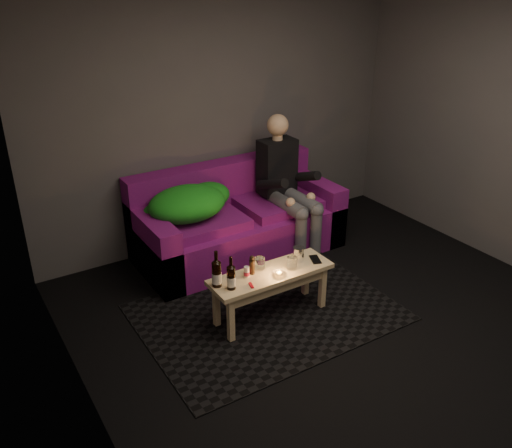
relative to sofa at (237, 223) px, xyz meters
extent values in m
plane|color=black|center=(0.11, -1.82, -0.31)|extent=(4.50, 4.50, 0.00)
plane|color=#504D50|center=(0.11, 0.43, 0.99)|extent=(4.00, 0.00, 4.00)
plane|color=#504D50|center=(-1.89, -1.82, 0.99)|extent=(0.00, 4.50, 4.50)
cube|color=black|center=(-0.34, -1.09, -0.31)|extent=(2.07, 1.51, 0.01)
cube|color=#6E0F76|center=(0.00, -0.05, -0.10)|extent=(2.02, 0.91, 0.42)
cube|color=#6E0F76|center=(0.00, 0.29, 0.33)|extent=(2.02, 0.22, 0.44)
cube|color=#6E0F76|center=(-0.91, -0.05, 0.00)|extent=(0.20, 0.91, 0.63)
cube|color=#6E0F76|center=(0.91, -0.05, 0.00)|extent=(0.20, 0.91, 0.63)
cube|color=#6E0F76|center=(-0.42, -0.10, 0.15)|extent=(0.76, 0.61, 0.10)
cube|color=#6E0F76|center=(0.42, -0.10, 0.15)|extent=(0.76, 0.61, 0.10)
ellipsoid|color=#1A921D|center=(-0.55, -0.05, 0.35)|extent=(0.73, 0.57, 0.30)
ellipsoid|color=#1A921D|center=(-0.26, 0.09, 0.32)|extent=(0.44, 0.36, 0.24)
ellipsoid|color=#1A921D|center=(-0.77, 0.07, 0.28)|extent=(0.32, 0.26, 0.16)
cube|color=black|center=(0.48, 0.00, 0.50)|extent=(0.36, 0.22, 0.56)
sphere|color=#E2B68D|center=(0.48, 0.00, 0.93)|extent=(0.21, 0.21, 0.21)
cylinder|color=#52535D|center=(0.39, -0.31, 0.22)|extent=(0.14, 0.50, 0.14)
cylinder|color=#52535D|center=(0.57, -0.31, 0.22)|extent=(0.14, 0.50, 0.14)
cylinder|color=#52535D|center=(0.39, -0.55, -0.06)|extent=(0.11, 0.11, 0.51)
cylinder|color=#52535D|center=(0.57, -0.55, -0.06)|extent=(0.11, 0.11, 0.51)
cube|color=black|center=(0.39, -0.61, -0.28)|extent=(0.09, 0.22, 0.06)
cube|color=black|center=(0.57, -0.61, -0.28)|extent=(0.09, 0.22, 0.06)
cube|color=tan|center=(-0.34, -1.14, 0.09)|extent=(1.03, 0.33, 0.04)
cube|color=tan|center=(-0.34, -1.14, 0.02)|extent=(0.90, 0.26, 0.09)
cube|color=tan|center=(-0.78, -1.25, -0.12)|extent=(0.05, 0.05, 0.38)
cube|color=tan|center=(-0.78, -1.02, -0.12)|extent=(0.05, 0.05, 0.38)
cube|color=tan|center=(0.10, -1.26, -0.12)|extent=(0.05, 0.05, 0.38)
cube|color=tan|center=(0.10, -1.02, -0.12)|extent=(0.05, 0.05, 0.38)
cylinder|color=black|center=(-0.81, -1.09, 0.21)|extent=(0.07, 0.07, 0.20)
cylinder|color=white|center=(-0.81, -1.09, 0.18)|extent=(0.08, 0.08, 0.09)
cone|color=black|center=(-0.81, -1.09, 0.33)|extent=(0.07, 0.07, 0.03)
cylinder|color=black|center=(-0.81, -1.09, 0.36)|extent=(0.03, 0.03, 0.10)
cylinder|color=black|center=(-0.73, -1.18, 0.20)|extent=(0.07, 0.07, 0.18)
cylinder|color=white|center=(-0.73, -1.18, 0.17)|extent=(0.07, 0.07, 0.08)
cone|color=black|center=(-0.73, -1.18, 0.31)|extent=(0.07, 0.07, 0.03)
cylinder|color=black|center=(-0.73, -1.18, 0.34)|extent=(0.03, 0.03, 0.09)
cylinder|color=silver|center=(-0.55, -1.10, 0.15)|extent=(0.06, 0.06, 0.09)
cylinder|color=black|center=(-0.48, -1.08, 0.17)|extent=(0.05, 0.05, 0.12)
cylinder|color=white|center=(-0.39, -1.04, 0.16)|extent=(0.10, 0.10, 0.10)
cylinder|color=white|center=(-0.32, -1.22, 0.13)|extent=(0.06, 0.06, 0.04)
sphere|color=orange|center=(-0.32, -1.22, 0.14)|extent=(0.02, 0.02, 0.02)
cylinder|color=white|center=(-0.17, -1.18, 0.16)|extent=(0.11, 0.11, 0.10)
cylinder|color=silver|center=(-0.05, -1.11, 0.17)|extent=(0.12, 0.12, 0.13)
cube|color=black|center=(0.08, -1.17, 0.11)|extent=(0.12, 0.16, 0.01)
cube|color=red|center=(-0.59, -1.23, 0.11)|extent=(0.04, 0.08, 0.01)
camera|label=1|loc=(-2.43, -4.24, 2.32)|focal=38.00mm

